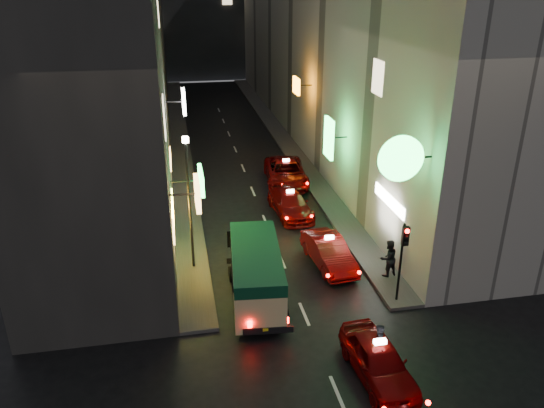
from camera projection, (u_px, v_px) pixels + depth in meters
building_left at (121, 28)px, 39.51m from camera, size 7.52×52.00×18.00m
building_right at (327, 25)px, 42.25m from camera, size 8.15×52.00×18.00m
sidewalk_left at (180, 141)px, 43.71m from camera, size 1.50×52.00×0.15m
sidewalk_right at (280, 135)px, 45.16m from camera, size 1.50×52.00×0.15m
minibus at (256, 269)px, 21.79m from camera, size 2.45×5.73×2.39m
taxi_near at (378, 357)px, 17.85m from camera, size 2.37×5.09×1.75m
taxi_second at (329, 250)px, 24.82m from camera, size 2.55×5.17×1.76m
taxi_third at (290, 202)px, 30.16m from camera, size 2.35×4.98×1.71m
taxi_far at (286, 171)px, 34.58m from camera, size 2.79×5.79×1.95m
pedestrian_crossing at (380, 342)px, 18.39m from camera, size 0.50×0.67×1.84m
pedestrian_sidewalk at (389, 256)px, 23.59m from camera, size 0.84×0.64×1.98m
traffic_light at (404, 247)px, 21.07m from camera, size 0.26×0.43×3.50m
lamp_post at (189, 195)px, 23.33m from camera, size 0.28×0.28×6.22m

